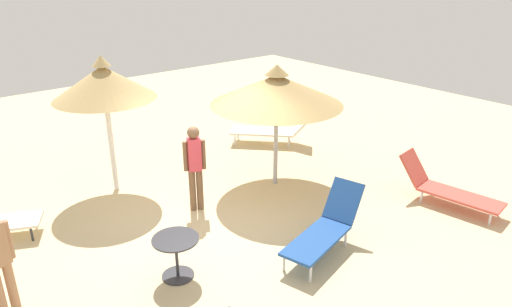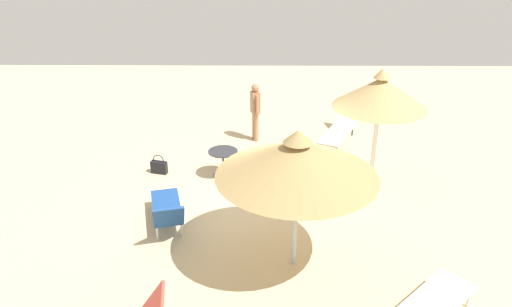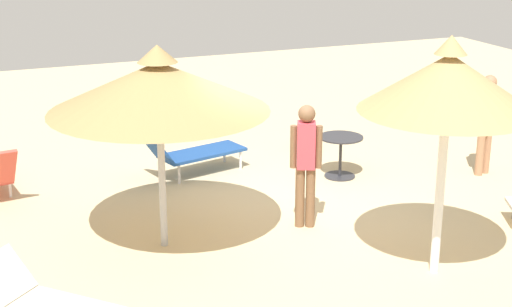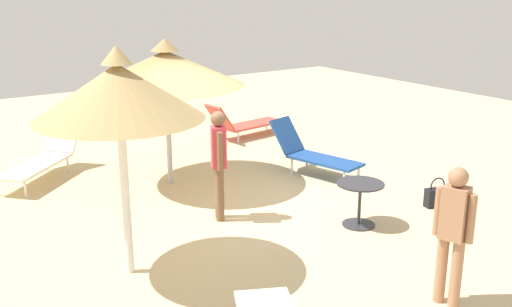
% 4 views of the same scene
% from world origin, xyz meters
% --- Properties ---
extents(ground, '(24.00, 24.00, 0.10)m').
position_xyz_m(ground, '(0.00, 0.00, -0.05)').
color(ground, beige).
extents(parasol_umbrella_far_right, '(2.06, 2.06, 2.91)m').
position_xyz_m(parasol_umbrella_far_right, '(2.31, 1.13, 2.36)').
color(parasol_umbrella_far_right, white).
rests_on(parasol_umbrella_far_right, ground).
extents(parasol_umbrella_front, '(2.78, 2.78, 2.66)m').
position_xyz_m(parasol_umbrella_front, '(0.32, -1.71, 2.14)').
color(parasol_umbrella_front, '#B2B2B7').
rests_on(parasol_umbrella_front, ground).
extents(lounge_chair_near_right, '(1.50, 2.26, 0.91)m').
position_xyz_m(lounge_chair_near_right, '(2.01, 4.00, 0.38)').
color(lounge_chair_near_right, silver).
rests_on(lounge_chair_near_right, ground).
extents(lounge_chair_far_left, '(1.02, 1.97, 1.00)m').
position_xyz_m(lounge_chair_far_left, '(-2.17, -0.62, 0.45)').
color(lounge_chair_far_left, '#1E478C').
rests_on(lounge_chair_far_left, ground).
extents(person_standing_back, '(0.30, 0.40, 1.74)m').
position_xyz_m(person_standing_back, '(0.44, 0.27, 0.99)').
color(person_standing_back, brown).
rests_on(person_standing_back, ground).
extents(person_standing_center, '(0.29, 0.45, 1.67)m').
position_xyz_m(person_standing_center, '(-0.43, 3.95, 0.96)').
color(person_standing_center, '#A57554').
rests_on(person_standing_center, ground).
extents(handbag, '(0.43, 0.25, 0.51)m').
position_xyz_m(handbag, '(-2.82, 1.85, 0.18)').
color(handbag, black).
rests_on(handbag, ground).
extents(side_table_round, '(0.72, 0.72, 0.69)m').
position_xyz_m(side_table_round, '(-1.20, 1.70, 0.48)').
color(side_table_round, '#2D2D33').
rests_on(side_table_round, ground).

